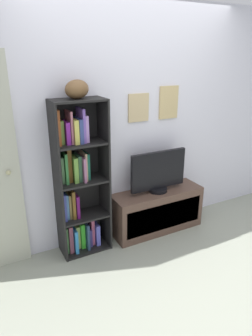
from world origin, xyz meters
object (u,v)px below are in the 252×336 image
bookshelf (77,184)px  television (158,172)px  tv_stand (157,210)px  football (77,89)px

bookshelf → television: bookshelf is taller
bookshelf → tv_stand: size_ratio=1.47×
tv_stand → television: bearing=90.0°
football → television: bearing=-1.9°
tv_stand → television: 0.49m
football → television: (0.90, -0.03, -0.95)m
football → television: size_ratio=0.39×
football → television: football is taller
bookshelf → television: bearing=-4.0°
bookshelf → television: size_ratio=2.33×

